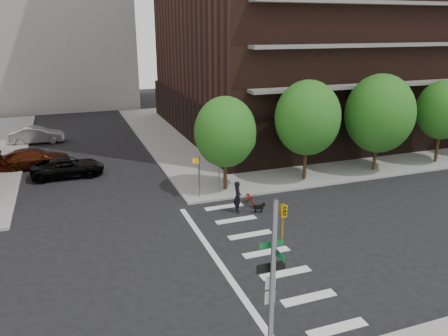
{
  "coord_description": "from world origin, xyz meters",
  "views": [
    {
      "loc": [
        -5.48,
        -17.08,
        10.51
      ],
      "look_at": [
        3.0,
        6.0,
        2.5
      ],
      "focal_mm": 35.0,
      "sensor_mm": 36.0,
      "label": 1
    }
  ],
  "objects_px": {
    "parked_car_maroon": "(35,158)",
    "scooter": "(250,198)",
    "parked_car_black": "(68,167)",
    "parked_car_silver": "(37,135)",
    "traffic_signal": "(272,310)",
    "dog_walker": "(238,197)"
  },
  "relations": [
    {
      "from": "parked_car_silver",
      "to": "dog_walker",
      "type": "height_order",
      "value": "dog_walker"
    },
    {
      "from": "parked_car_silver",
      "to": "scooter",
      "type": "xyz_separation_m",
      "value": [
        12.88,
        -20.47,
        -0.39
      ]
    },
    {
      "from": "scooter",
      "to": "parked_car_black",
      "type": "bearing_deg",
      "value": 142.55
    },
    {
      "from": "parked_car_black",
      "to": "dog_walker",
      "type": "bearing_deg",
      "value": -137.2
    },
    {
      "from": "scooter",
      "to": "dog_walker",
      "type": "bearing_deg",
      "value": -140.4
    },
    {
      "from": "parked_car_maroon",
      "to": "parked_car_silver",
      "type": "xyz_separation_m",
      "value": [
        -0.08,
        7.96,
        0.02
      ]
    },
    {
      "from": "traffic_signal",
      "to": "dog_walker",
      "type": "height_order",
      "value": "traffic_signal"
    },
    {
      "from": "traffic_signal",
      "to": "parked_car_silver",
      "type": "xyz_separation_m",
      "value": [
        -7.73,
        33.83,
        -1.92
      ]
    },
    {
      "from": "scooter",
      "to": "dog_walker",
      "type": "distance_m",
      "value": 1.54
    },
    {
      "from": "parked_car_maroon",
      "to": "traffic_signal",
      "type": "bearing_deg",
      "value": -167.7
    },
    {
      "from": "parked_car_maroon",
      "to": "scooter",
      "type": "bearing_deg",
      "value": -138.53
    },
    {
      "from": "parked_car_silver",
      "to": "scooter",
      "type": "height_order",
      "value": "parked_car_silver"
    },
    {
      "from": "parked_car_black",
      "to": "parked_car_maroon",
      "type": "xyz_separation_m",
      "value": [
        -2.36,
        3.14,
        0.05
      ]
    },
    {
      "from": "traffic_signal",
      "to": "parked_car_maroon",
      "type": "distance_m",
      "value": 27.04
    },
    {
      "from": "parked_car_silver",
      "to": "scooter",
      "type": "distance_m",
      "value": 24.19
    },
    {
      "from": "traffic_signal",
      "to": "dog_walker",
      "type": "distance_m",
      "value": 13.26
    },
    {
      "from": "parked_car_black",
      "to": "dog_walker",
      "type": "xyz_separation_m",
      "value": [
        9.25,
        -10.2,
        0.25
      ]
    },
    {
      "from": "scooter",
      "to": "parked_car_maroon",
      "type": "bearing_deg",
      "value": 140.13
    },
    {
      "from": "traffic_signal",
      "to": "parked_car_maroon",
      "type": "xyz_separation_m",
      "value": [
        -7.65,
        25.87,
        -1.94
      ]
    },
    {
      "from": "scooter",
      "to": "dog_walker",
      "type": "height_order",
      "value": "dog_walker"
    },
    {
      "from": "parked_car_silver",
      "to": "traffic_signal",
      "type": "bearing_deg",
      "value": -164.89
    },
    {
      "from": "parked_car_maroon",
      "to": "scooter",
      "type": "height_order",
      "value": "parked_car_maroon"
    }
  ]
}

